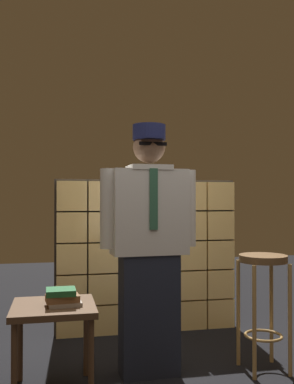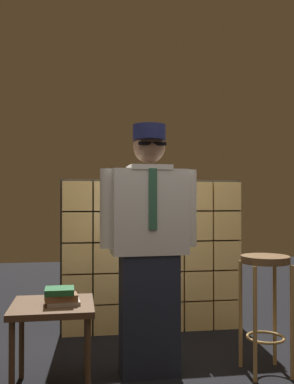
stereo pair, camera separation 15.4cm
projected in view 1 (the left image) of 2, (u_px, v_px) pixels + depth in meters
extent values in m
cube|color=#F2C672|center=(72.00, 322.00, 3.85)|extent=(0.26, 0.08, 0.26)
cube|color=#F2C672|center=(103.00, 320.00, 3.91)|extent=(0.26, 0.08, 0.26)
cube|color=#F2C672|center=(133.00, 318.00, 3.96)|extent=(0.26, 0.08, 0.26)
cube|color=#F2C672|center=(163.00, 316.00, 4.02)|extent=(0.26, 0.08, 0.26)
cube|color=#F2C672|center=(192.00, 315.00, 4.08)|extent=(0.26, 0.08, 0.26)
cube|color=#F2C672|center=(220.00, 313.00, 4.13)|extent=(0.26, 0.08, 0.26)
cube|color=#F2C672|center=(72.00, 290.00, 3.85)|extent=(0.26, 0.08, 0.26)
cube|color=#F2C672|center=(103.00, 289.00, 3.91)|extent=(0.26, 0.08, 0.26)
cube|color=#F2C672|center=(133.00, 287.00, 3.97)|extent=(0.26, 0.08, 0.26)
cube|color=#F2C672|center=(163.00, 286.00, 4.02)|extent=(0.26, 0.08, 0.26)
cube|color=#F2C672|center=(192.00, 285.00, 4.08)|extent=(0.26, 0.08, 0.26)
cube|color=#F2C672|center=(220.00, 284.00, 4.14)|extent=(0.26, 0.08, 0.26)
cube|color=#F2C672|center=(72.00, 259.00, 3.86)|extent=(0.26, 0.08, 0.26)
cube|color=#F2C672|center=(103.00, 258.00, 3.91)|extent=(0.26, 0.08, 0.26)
cube|color=#F2C672|center=(133.00, 257.00, 3.97)|extent=(0.26, 0.08, 0.26)
cube|color=#F2C672|center=(163.00, 256.00, 4.03)|extent=(0.26, 0.08, 0.26)
cube|color=#F2C672|center=(192.00, 255.00, 4.09)|extent=(0.26, 0.08, 0.26)
cube|color=#F2C672|center=(220.00, 254.00, 4.14)|extent=(0.26, 0.08, 0.26)
cube|color=#F2C672|center=(72.00, 227.00, 3.86)|extent=(0.26, 0.08, 0.26)
cube|color=#F2C672|center=(103.00, 227.00, 3.92)|extent=(0.26, 0.08, 0.26)
cube|color=#F2C672|center=(134.00, 226.00, 3.97)|extent=(0.26, 0.08, 0.26)
cube|color=#F2C672|center=(163.00, 226.00, 4.03)|extent=(0.26, 0.08, 0.26)
cube|color=#F2C672|center=(192.00, 226.00, 4.09)|extent=(0.26, 0.08, 0.26)
cube|color=#F2C672|center=(220.00, 225.00, 4.15)|extent=(0.26, 0.08, 0.26)
cube|color=#F2C672|center=(72.00, 196.00, 3.86)|extent=(0.26, 0.08, 0.26)
cube|color=#F2C672|center=(103.00, 196.00, 3.92)|extent=(0.26, 0.08, 0.26)
cube|color=#F2C672|center=(134.00, 196.00, 3.98)|extent=(0.26, 0.08, 0.26)
cube|color=#F2C672|center=(163.00, 196.00, 4.04)|extent=(0.26, 0.08, 0.26)
cube|color=#F2C672|center=(192.00, 196.00, 4.09)|extent=(0.26, 0.08, 0.26)
cube|color=#F2C672|center=(220.00, 196.00, 4.15)|extent=(0.26, 0.08, 0.26)
cube|color=#38332D|center=(147.00, 256.00, 4.05)|extent=(1.70, 0.02, 1.42)
cube|color=#1E2333|center=(149.00, 314.00, 3.03)|extent=(0.41, 0.22, 0.84)
cube|color=silver|center=(149.00, 212.00, 3.04)|extent=(0.53, 0.25, 0.59)
cube|color=#33664C|center=(154.00, 199.00, 2.93)|extent=(0.06, 0.01, 0.41)
cube|color=silver|center=(149.00, 168.00, 3.05)|extent=(0.30, 0.25, 0.04)
sphere|color=#846047|center=(149.00, 147.00, 3.05)|extent=(0.23, 0.23, 0.23)
ellipsoid|color=black|center=(151.00, 152.00, 3.00)|extent=(0.15, 0.09, 0.10)
cube|color=black|center=(153.00, 144.00, 2.95)|extent=(0.19, 0.02, 0.02)
cylinder|color=#191E47|center=(152.00, 139.00, 2.97)|extent=(0.18, 0.18, 0.01)
cylinder|color=#191E47|center=(149.00, 133.00, 3.05)|extent=(0.23, 0.23, 0.11)
cylinder|color=silver|center=(188.00, 208.00, 3.12)|extent=(0.11, 0.11, 0.54)
cylinder|color=silver|center=(108.00, 208.00, 2.97)|extent=(0.11, 0.11, 0.54)
cylinder|color=brown|center=(263.00, 258.00, 3.11)|extent=(0.34, 0.34, 0.05)
torus|color=tan|center=(263.00, 336.00, 3.10)|extent=(0.27, 0.27, 0.02)
cylinder|color=tan|center=(254.00, 322.00, 2.95)|extent=(0.03, 0.03, 0.77)
cylinder|color=tan|center=(290.00, 320.00, 3.00)|extent=(0.03, 0.03, 0.77)
cylinder|color=tan|center=(238.00, 312.00, 3.21)|extent=(0.03, 0.03, 0.77)
cylinder|color=tan|center=(271.00, 310.00, 3.26)|extent=(0.03, 0.03, 0.77)
cube|color=#513823|center=(54.00, 308.00, 2.76)|extent=(0.52, 0.52, 0.04)
cylinder|color=#513823|center=(14.00, 367.00, 2.49)|extent=(0.04, 0.04, 0.51)
cylinder|color=#513823|center=(91.00, 361.00, 2.59)|extent=(0.04, 0.04, 0.51)
cylinder|color=#513823|center=(20.00, 342.00, 2.93)|extent=(0.04, 0.04, 0.51)
cylinder|color=#513823|center=(86.00, 338.00, 3.02)|extent=(0.04, 0.04, 0.51)
cube|color=gray|center=(65.00, 303.00, 2.74)|extent=(0.22, 0.17, 0.03)
cube|color=brown|center=(62.00, 298.00, 2.73)|extent=(0.22, 0.16, 0.04)
cube|color=#1E592D|center=(61.00, 292.00, 2.73)|extent=(0.19, 0.17, 0.04)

